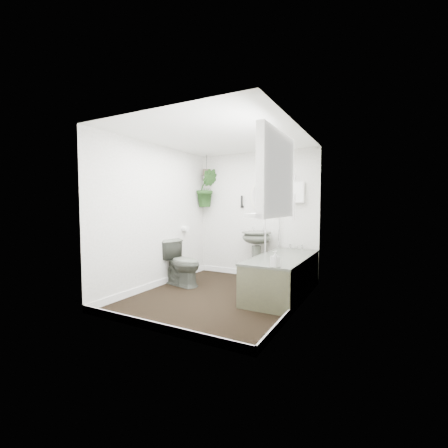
% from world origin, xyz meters
% --- Properties ---
extents(floor, '(2.30, 2.80, 0.02)m').
position_xyz_m(floor, '(0.00, 0.00, -0.01)').
color(floor, black).
rests_on(floor, ground).
extents(ceiling, '(2.30, 2.80, 0.02)m').
position_xyz_m(ceiling, '(0.00, 0.00, 2.31)').
color(ceiling, white).
rests_on(ceiling, ground).
extents(wall_back, '(2.30, 0.02, 2.30)m').
position_xyz_m(wall_back, '(0.00, 1.41, 1.15)').
color(wall_back, white).
rests_on(wall_back, ground).
extents(wall_front, '(2.30, 0.02, 2.30)m').
position_xyz_m(wall_front, '(0.00, -1.41, 1.15)').
color(wall_front, white).
rests_on(wall_front, ground).
extents(wall_left, '(0.02, 2.80, 2.30)m').
position_xyz_m(wall_left, '(-1.16, 0.00, 1.15)').
color(wall_left, white).
rests_on(wall_left, ground).
extents(wall_right, '(0.02, 2.80, 2.30)m').
position_xyz_m(wall_right, '(1.16, 0.00, 1.15)').
color(wall_right, white).
rests_on(wall_right, ground).
extents(skirting, '(2.30, 2.80, 0.10)m').
position_xyz_m(skirting, '(0.00, 0.00, 0.05)').
color(skirting, white).
rests_on(skirting, floor).
extents(bathtub, '(0.72, 1.72, 0.58)m').
position_xyz_m(bathtub, '(0.80, 0.50, 0.29)').
color(bathtub, '#4C5147').
rests_on(bathtub, floor).
extents(bath_screen, '(0.04, 0.72, 1.40)m').
position_xyz_m(bath_screen, '(0.47, 0.99, 1.28)').
color(bath_screen, silver).
rests_on(bath_screen, bathtub).
extents(shower_box, '(0.20, 0.10, 0.35)m').
position_xyz_m(shower_box, '(0.80, 1.34, 1.55)').
color(shower_box, white).
rests_on(shower_box, wall_back).
extents(oval_mirror, '(0.46, 0.03, 0.62)m').
position_xyz_m(oval_mirror, '(0.13, 1.37, 1.50)').
color(oval_mirror, beige).
rests_on(oval_mirror, wall_back).
extents(wall_sconce, '(0.04, 0.04, 0.22)m').
position_xyz_m(wall_sconce, '(-0.27, 1.36, 1.40)').
color(wall_sconce, black).
rests_on(wall_sconce, wall_back).
extents(toilet_roll_holder, '(0.11, 0.11, 0.11)m').
position_xyz_m(toilet_roll_holder, '(-1.10, 0.70, 0.90)').
color(toilet_roll_holder, white).
rests_on(toilet_roll_holder, wall_left).
extents(window_recess, '(0.08, 1.00, 0.90)m').
position_xyz_m(window_recess, '(1.09, -0.70, 1.65)').
color(window_recess, white).
rests_on(window_recess, wall_right).
extents(window_sill, '(0.18, 1.00, 0.04)m').
position_xyz_m(window_sill, '(1.02, -0.70, 1.23)').
color(window_sill, white).
rests_on(window_sill, wall_right).
extents(window_blinds, '(0.01, 0.86, 0.76)m').
position_xyz_m(window_blinds, '(1.04, -0.70, 1.65)').
color(window_blinds, white).
rests_on(window_blinds, wall_right).
extents(toilet, '(0.81, 0.57, 0.75)m').
position_xyz_m(toilet, '(-0.85, 0.25, 0.37)').
color(toilet, '#4C5147').
rests_on(toilet, floor).
extents(pedestal_sink, '(0.56, 0.50, 0.87)m').
position_xyz_m(pedestal_sink, '(0.13, 1.12, 0.44)').
color(pedestal_sink, '#4C5147').
rests_on(pedestal_sink, floor).
extents(sill_plant, '(0.26, 0.24, 0.25)m').
position_xyz_m(sill_plant, '(0.97, -0.40, 1.38)').
color(sill_plant, black).
rests_on(sill_plant, window_sill).
extents(hanging_plant, '(0.52, 0.50, 0.73)m').
position_xyz_m(hanging_plant, '(-0.97, 1.25, 1.66)').
color(hanging_plant, black).
rests_on(hanging_plant, ceiling).
extents(soap_bottle, '(0.12, 0.12, 0.20)m').
position_xyz_m(soap_bottle, '(0.95, -0.29, 0.68)').
color(soap_bottle, black).
rests_on(soap_bottle, bathtub).
extents(hanging_pot, '(0.16, 0.16, 0.12)m').
position_xyz_m(hanging_pot, '(-0.97, 1.25, 1.96)').
color(hanging_pot, '#453A2F').
rests_on(hanging_pot, ceiling).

